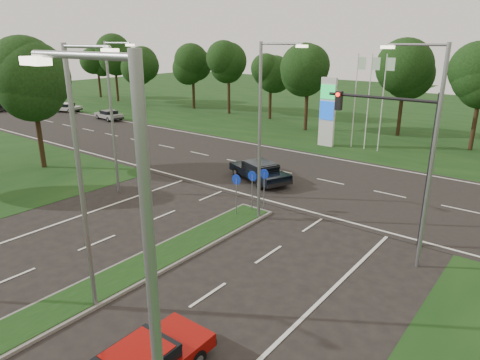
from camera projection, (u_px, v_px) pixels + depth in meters
The scene contains 16 objects.
verge_far at pixel (438, 117), 52.45m from camera, with size 160.00×50.00×0.02m, color black.
cross_road at pixel (317, 179), 29.24m from camera, with size 160.00×12.00×0.02m, color black.
median_kerb at pixel (30, 324), 14.25m from camera, with size 2.00×26.00×0.12m, color slate.
streetlight_median_near at pixel (83, 172), 13.59m from camera, with size 2.53×0.22×9.00m.
streetlight_median_far at pixel (263, 125), 21.08m from camera, with size 2.53×0.22×9.00m.
streetlight_left_far at pixel (113, 111), 25.01m from camera, with size 2.53×0.22×9.00m.
streetlight_right_far at pixel (428, 148), 16.52m from camera, with size 2.53×0.22×9.00m.
streetlight_right_near at pixel (147, 338), 6.04m from camera, with size 2.53×0.22×9.00m.
traffic_signal at pixel (402, 144), 19.09m from camera, with size 5.10×0.42×7.00m.
median_signs at pixel (251, 183), 23.01m from camera, with size 1.16×1.76×2.38m.
gas_pylon at pixel (330, 110), 37.23m from camera, with size 5.80×1.26×8.00m.
tree_left_far at pixel (28, 84), 30.24m from camera, with size 5.20×5.20×8.86m.
treeline_far at pixel (406, 65), 38.97m from camera, with size 6.00×6.00×9.90m.
navy_sedan at pixel (260, 171), 28.60m from camera, with size 5.20×3.65×1.32m.
far_car_a at pixel (109, 115), 50.48m from camera, with size 4.18×2.22×1.15m.
far_car_b at pixel (66, 107), 55.92m from camera, with size 4.33×2.91×1.15m.
Camera 1 is at (12.93, -1.16, 9.09)m, focal length 32.00 mm.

